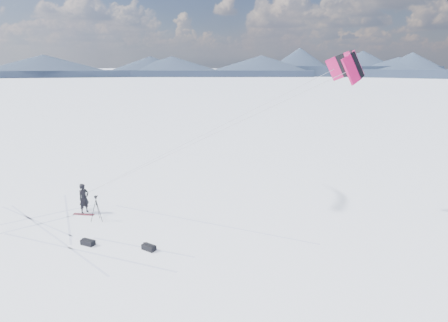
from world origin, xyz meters
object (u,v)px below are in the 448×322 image
at_px(snowkiter, 85,213).
at_px(tripod, 96,205).
at_px(snowboard, 84,214).
at_px(gear_bag_b, 149,247).
at_px(gear_bag_a, 88,242).

distance_m(snowkiter, tripod, 2.04).
xyz_separation_m(snowkiter, tripod, (1.58, -0.78, 1.03)).
bearing_deg(tripod, snowkiter, 162.20).
bearing_deg(snowkiter, snowboard, -145.63).
distance_m(snowkiter, gear_bag_b, 7.06).
xyz_separation_m(snowkiter, snowboard, (0.11, -0.29, 0.02)).
distance_m(snowkiter, gear_bag_a, 4.73).
xyz_separation_m(snowboard, tripod, (1.47, -0.50, 1.01)).
height_order(snowboard, gear_bag_b, gear_bag_b).
xyz_separation_m(tripod, gear_bag_b, (4.83, -2.17, -0.88)).
distance_m(gear_bag_a, gear_bag_b, 3.35).
bearing_deg(gear_bag_b, tripod, 169.74).
bearing_deg(snowboard, snowkiter, 97.77).
distance_m(tripod, gear_bag_a, 3.29).
height_order(snowkiter, gear_bag_b, snowkiter).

